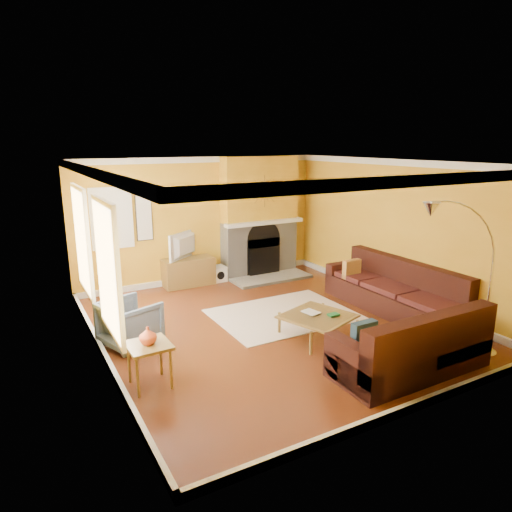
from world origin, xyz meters
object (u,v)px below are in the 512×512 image
coffee_table (317,326)px  armchair (130,323)px  sectional_sofa (364,303)px  side_table (150,365)px  arc_lamp (462,285)px  media_console (188,272)px

coffee_table → armchair: bearing=155.9°
sectional_sofa → side_table: 3.59m
sectional_sofa → arc_lamp: (0.26, -1.55, 0.70)m
media_console → side_table: (-1.93, -3.71, -0.01)m
sectional_sofa → media_console: (-1.65, 3.65, -0.15)m
media_console → armchair: armchair is taller
side_table → armchair: bearing=86.1°
coffee_table → armchair: (-2.63, 1.18, 0.16)m
coffee_table → arc_lamp: arc_lamp is taller
arc_lamp → side_table: bearing=158.9°
armchair → arc_lamp: (3.76, -2.82, 0.80)m
coffee_table → armchair: armchair is taller
sectional_sofa → armchair: bearing=160.1°
coffee_table → arc_lamp: bearing=-55.5°
media_console → arc_lamp: 5.60m
armchair → side_table: bearing=157.1°
media_console → arc_lamp: arc_lamp is taller
armchair → side_table: (-0.09, -1.33, -0.07)m
side_table → arc_lamp: arc_lamp is taller
side_table → coffee_table: bearing=3.3°
side_table → sectional_sofa: bearing=1.0°
coffee_table → side_table: (-2.72, -0.16, 0.10)m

